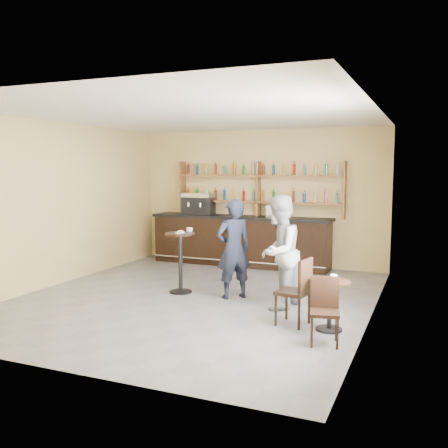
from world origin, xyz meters
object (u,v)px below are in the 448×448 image
at_px(bar_counter, 240,241).
at_px(chair_west, 293,291).
at_px(cafe_table, 330,305).
at_px(pedestal_table, 181,263).
at_px(pastry_case, 278,211).
at_px(patron_second, 279,252).
at_px(chair_south, 325,312).
at_px(man_main, 233,249).
at_px(espresso_machine, 199,204).

distance_m(bar_counter, chair_west, 4.62).
relative_size(cafe_table, chair_west, 0.72).
bearing_deg(pedestal_table, pastry_case, 71.29).
relative_size(chair_west, patron_second, 0.53).
bearing_deg(chair_south, pedestal_table, 137.72).
xyz_separation_m(bar_counter, chair_south, (2.95, -4.62, -0.15)).
bearing_deg(pastry_case, pedestal_table, -118.41).
bearing_deg(man_main, cafe_table, 106.29).
height_order(bar_counter, cafe_table, bar_counter).
xyz_separation_m(pedestal_table, patron_second, (1.96, -0.28, 0.38)).
bearing_deg(espresso_machine, man_main, -62.32).
bearing_deg(espresso_machine, chair_west, -57.02).
bearing_deg(cafe_table, pedestal_table, 159.47).
height_order(man_main, cafe_table, man_main).
bearing_deg(cafe_table, patron_second, 140.38).
height_order(bar_counter, chair_west, bar_counter).
xyz_separation_m(espresso_machine, man_main, (2.07, -2.89, -0.56)).
height_order(man_main, chair_south, man_main).
xyz_separation_m(man_main, patron_second, (0.92, -0.30, 0.06)).
bearing_deg(chair_south, bar_counter, 109.84).
distance_m(espresso_machine, man_main, 3.60).
xyz_separation_m(espresso_machine, pedestal_table, (1.02, -2.91, -0.88)).
relative_size(pastry_case, chair_south, 0.55).
relative_size(pastry_case, cafe_table, 0.66).
distance_m(pedestal_table, patron_second, 2.01).
bearing_deg(pastry_case, espresso_machine, 170.30).
bearing_deg(chair_west, man_main, -118.76).
distance_m(espresso_machine, cafe_table, 5.76).
bearing_deg(man_main, pastry_case, -132.10).
relative_size(espresso_machine, chair_west, 0.74).
relative_size(pedestal_table, man_main, 0.64).
bearing_deg(chair_south, patron_second, 113.66).
bearing_deg(patron_second, pastry_case, -158.73).
bearing_deg(bar_counter, pastry_case, 0.00).
height_order(espresso_machine, cafe_table, espresso_machine).
distance_m(pastry_case, cafe_table, 4.58).
distance_m(espresso_machine, chair_west, 5.34).
relative_size(espresso_machine, cafe_table, 1.02).
xyz_separation_m(espresso_machine, chair_south, (4.03, -4.62, -1.00)).
distance_m(chair_south, patron_second, 1.85).
bearing_deg(bar_counter, chair_west, -59.39).
distance_m(espresso_machine, patron_second, 4.40).
bearing_deg(patron_second, pedestal_table, -93.72).
distance_m(espresso_machine, chair_south, 6.22).
bearing_deg(pedestal_table, bar_counter, 88.83).
distance_m(bar_counter, chair_south, 5.49).
xyz_separation_m(man_main, cafe_table, (1.92, -1.13, -0.52)).
xyz_separation_m(man_main, chair_west, (1.37, -1.08, -0.38)).
distance_m(pedestal_table, chair_south, 3.46).
height_order(man_main, patron_second, patron_second).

